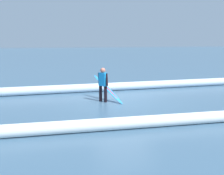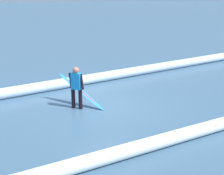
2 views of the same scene
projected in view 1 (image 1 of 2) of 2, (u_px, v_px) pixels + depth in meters
ground_plane at (125, 102)px, 11.99m from camera, size 165.01×165.01×0.00m
surfer at (103, 83)px, 11.88m from camera, size 0.37×0.54×1.52m
surfboard at (108, 89)px, 12.22m from camera, size 1.10×1.96×1.10m
wave_crest_foreground at (157, 85)px, 15.29m from camera, size 24.54×0.83×0.43m
wave_crest_midground at (170, 120)px, 8.64m from camera, size 14.64×0.90×0.39m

